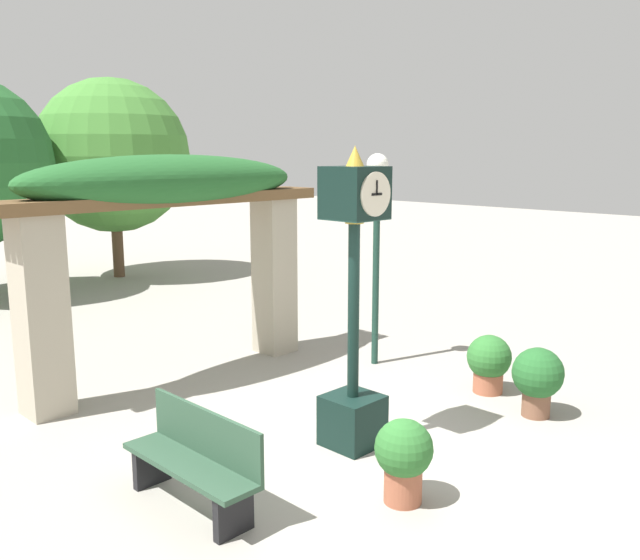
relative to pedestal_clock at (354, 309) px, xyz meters
The scene contains 8 objects.
ground_plane 1.53m from the pedestal_clock, 167.25° to the left, with size 60.00×60.00×0.00m, color gray.
pedestal_clock is the anchor object (origin of this frame).
pergola 3.38m from the pedestal_clock, 91.51° to the left, with size 4.87×1.12×3.14m.
potted_plant_near_left 2.63m from the pedestal_clock, 25.65° to the right, with size 0.62×0.62×0.86m.
potted_plant_near_right 1.69m from the pedestal_clock, 117.33° to the right, with size 0.54×0.54×0.80m.
potted_plant_far_left 2.74m from the pedestal_clock, ahead, with size 0.59×0.59×0.79m.
park_bench 2.26m from the pedestal_clock, behind, with size 0.42×1.58×0.89m.
lamp_post 3.03m from the pedestal_clock, 35.23° to the left, with size 0.32×0.32×3.15m.
Camera 1 is at (-5.15, -4.67, 3.18)m, focal length 38.00 mm.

